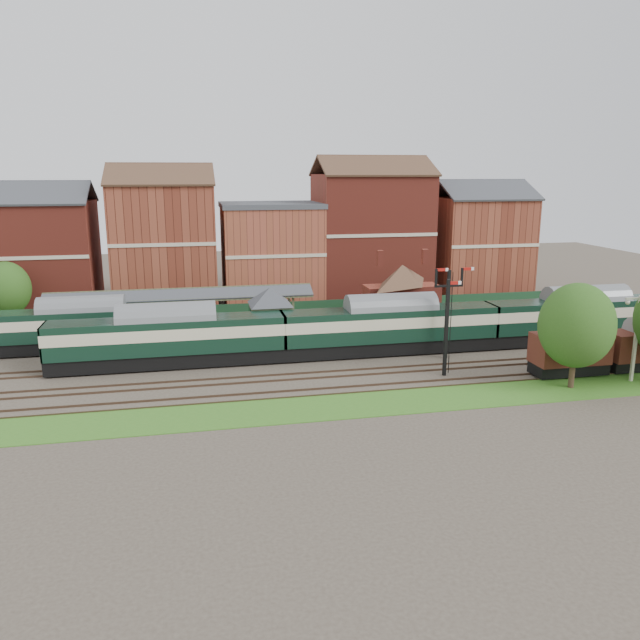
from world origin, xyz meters
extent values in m
plane|color=#473D33|center=(0.00, 0.00, 0.00)|extent=(160.00, 160.00, 0.00)
cube|color=#2D6619|center=(0.00, 16.00, 0.03)|extent=(90.00, 4.50, 0.06)
cube|color=#2D6619|center=(0.00, -12.00, 0.03)|extent=(90.00, 5.00, 0.06)
cube|color=#193823|center=(0.00, 18.00, 0.75)|extent=(90.00, 0.12, 1.50)
cube|color=#2D2D2D|center=(-5.00, 9.75, 0.50)|extent=(55.00, 3.40, 1.00)
cube|color=#5C694A|center=(-3.00, 3.25, 1.20)|extent=(3.40, 3.20, 2.40)
cube|color=#4C5334|center=(-3.00, 3.25, 3.40)|extent=(3.60, 3.40, 2.00)
pyramid|color=#383A3F|center=(-3.00, 3.25, 5.20)|extent=(5.40, 5.40, 1.60)
cube|color=maroon|center=(5.00, 3.25, 1.10)|extent=(3.00, 2.40, 2.20)
cube|color=#4C3323|center=(5.00, 2.60, 2.55)|extent=(3.20, 1.34, 0.79)
cube|color=#4C3323|center=(5.00, 3.90, 2.55)|extent=(3.20, 1.34, 0.79)
cube|color=maroon|center=(12.00, 9.75, 2.75)|extent=(8.00, 3.00, 3.50)
pyramid|color=#4C3323|center=(12.00, 9.75, 5.60)|extent=(8.10, 8.10, 2.20)
cube|color=maroon|center=(9.50, 9.75, 6.10)|extent=(0.60, 0.60, 1.60)
cube|color=maroon|center=(14.50, 9.75, 6.10)|extent=(0.60, 0.60, 1.60)
cube|color=#4C5334|center=(-22.00, 8.45, 2.70)|extent=(0.22, 0.22, 3.40)
cube|color=#4C5334|center=(0.00, 11.05, 2.70)|extent=(0.22, 0.22, 3.40)
cube|color=#383A3F|center=(-11.00, 8.80, 4.60)|extent=(26.00, 1.99, 0.90)
cube|color=#383A3F|center=(-11.00, 10.70, 4.60)|extent=(26.00, 1.99, 0.90)
cube|color=#4C5334|center=(-11.00, 9.75, 4.98)|extent=(26.00, 0.20, 0.20)
cube|color=black|center=(12.00, -2.50, 4.00)|extent=(0.25, 0.25, 8.00)
cube|color=black|center=(12.00, -2.50, 6.60)|extent=(2.60, 0.18, 0.18)
cube|color=#B2140F|center=(11.35, -2.50, 8.05)|extent=(1.10, 0.08, 0.25)
cube|color=#B2140F|center=(13.75, -2.50, 8.05)|extent=(1.10, 0.08, 0.25)
cube|color=black|center=(10.00, -7.00, 4.00)|extent=(0.25, 0.25, 8.00)
cube|color=#B2140F|center=(10.55, -7.00, 7.70)|extent=(1.10, 0.08, 0.25)
cube|color=beige|center=(24.00, -11.50, 3.50)|extent=(0.22, 0.22, 7.00)
cube|color=maroon|center=(-28.00, 25.00, 6.50)|extent=(14.00, 10.00, 13.00)
cube|color=maroon|center=(-13.00, 25.00, 7.50)|extent=(12.00, 10.00, 15.00)
cube|color=brown|center=(0.00, 25.00, 6.00)|extent=(12.00, 10.00, 12.00)
cube|color=maroon|center=(13.00, 25.00, 8.00)|extent=(14.00, 10.00, 16.00)
cube|color=maroon|center=(28.00, 25.00, 6.50)|extent=(12.00, 10.00, 13.00)
cube|color=black|center=(-12.21, 0.00, 0.76)|extent=(19.80, 2.77, 1.21)
cube|color=black|center=(-12.21, 0.00, 2.80)|extent=(19.80, 3.08, 2.86)
cube|color=beige|center=(-12.21, 0.00, 3.14)|extent=(19.82, 3.12, 0.99)
cube|color=slate|center=(-12.21, 0.00, 4.39)|extent=(19.80, 3.08, 0.66)
cube|color=black|center=(7.59, 0.00, 0.76)|extent=(19.80, 2.77, 1.21)
cube|color=black|center=(7.59, 0.00, 2.80)|extent=(19.80, 3.08, 2.86)
cube|color=beige|center=(7.59, 0.00, 3.14)|extent=(19.82, 3.12, 0.99)
cube|color=slate|center=(7.59, 0.00, 4.39)|extent=(19.80, 3.08, 0.66)
cube|color=black|center=(27.39, 0.00, 0.76)|extent=(19.80, 2.77, 1.21)
cube|color=black|center=(27.39, 0.00, 2.80)|extent=(19.80, 3.08, 2.86)
cube|color=beige|center=(27.39, 0.00, 3.14)|extent=(19.82, 3.12, 0.99)
cube|color=slate|center=(27.39, 0.00, 4.39)|extent=(19.80, 3.08, 0.66)
cube|color=black|center=(-19.99, 6.50, 0.72)|extent=(18.41, 2.58, 1.13)
cube|color=black|center=(-19.99, 6.50, 2.62)|extent=(18.41, 2.86, 2.66)
cube|color=beige|center=(-19.99, 6.50, 2.93)|extent=(18.43, 2.90, 0.92)
cube|color=slate|center=(-19.99, 6.50, 4.10)|extent=(18.41, 2.86, 0.61)
cube|color=black|center=(20.02, -9.00, 0.62)|extent=(6.13, 2.26, 0.92)
cube|color=#4B1C15|center=(20.02, -9.00, 2.31)|extent=(6.13, 2.66, 2.45)
cube|color=gray|center=(20.02, -9.00, 3.66)|extent=(6.13, 2.66, 0.45)
cube|color=black|center=(26.60, -9.00, 0.60)|extent=(5.83, 2.15, 0.87)
cylinder|color=#382619|center=(18.40, -11.88, 1.92)|extent=(0.44, 0.44, 3.84)
ellipsoid|color=#1B4112|center=(18.40, -11.88, 5.00)|extent=(5.65, 5.65, 6.50)
cylinder|color=#382619|center=(-29.07, 16.96, 1.69)|extent=(0.44, 0.44, 3.38)
ellipsoid|color=#1B4112|center=(-29.07, 16.96, 4.39)|extent=(4.96, 4.96, 5.70)
camera|label=1|loc=(-9.98, -52.69, 16.33)|focal=35.00mm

